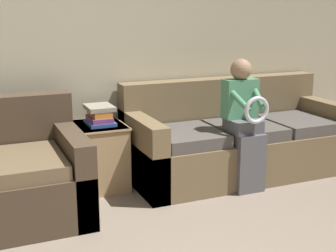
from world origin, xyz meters
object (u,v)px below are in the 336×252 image
at_px(side_shelf, 100,155).
at_px(book_stack, 100,115).
at_px(child_left_seated, 245,119).
at_px(couch_main, 236,141).

relative_size(side_shelf, book_stack, 1.86).
distance_m(child_left_seated, side_shelf, 1.34).
bearing_deg(side_shelf, book_stack, -8.13).
height_order(child_left_seated, book_stack, child_left_seated).
bearing_deg(couch_main, child_left_seated, -112.92).
xyz_separation_m(child_left_seated, side_shelf, (-1.18, 0.53, -0.34)).
relative_size(couch_main, child_left_seated, 1.86).
distance_m(couch_main, book_stack, 1.39).
relative_size(child_left_seated, side_shelf, 1.98).
height_order(couch_main, side_shelf, couch_main).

